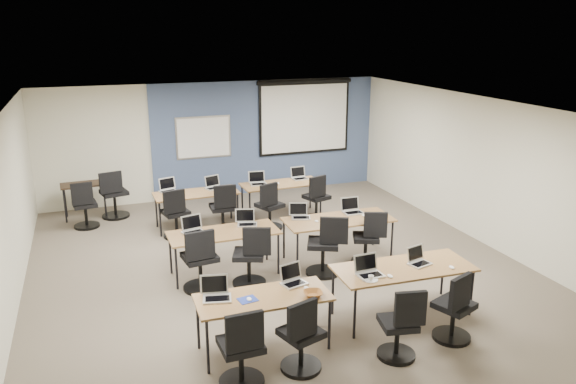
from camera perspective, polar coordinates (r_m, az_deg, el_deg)
name	(u,v)px	position (r m, az deg, el deg)	size (l,w,h in m)	color
floor	(278,268)	(9.56, -0.98, -7.74)	(8.00, 9.00, 0.02)	#6B6354
ceiling	(278,108)	(8.80, -1.07, 8.51)	(8.00, 9.00, 0.02)	white
wall_back	(216,140)	(13.30, -7.35, 5.24)	(8.00, 0.04, 2.70)	beige
wall_front	(441,326)	(5.35, 15.26, -12.97)	(8.00, 0.04, 2.70)	beige
wall_left	(6,220)	(8.72, -26.76, -2.51)	(0.04, 9.00, 2.70)	beige
wall_right	(482,171)	(11.00, 19.10, 2.07)	(0.04, 9.00, 2.70)	beige
blue_accent_panel	(267,137)	(13.59, -2.16, 5.61)	(5.50, 0.04, 2.70)	#3D5977
whiteboard	(204,137)	(13.15, -8.58, 5.51)	(1.28, 0.03, 0.98)	#ACACAC
projector_screen	(305,113)	(13.76, 1.70, 8.01)	(2.40, 0.10, 1.82)	black
training_table_front_left	(263,300)	(7.06, -2.53, -10.90)	(1.66, 0.69, 0.73)	brown
training_table_front_right	(403,270)	(8.00, 11.65, -7.74)	(1.94, 0.81, 0.73)	#925D3D
training_table_mid_left	(224,235)	(9.16, -6.55, -4.32)	(1.78, 0.74, 0.73)	#A35C2D
training_table_mid_right	(338,221)	(9.74, 5.14, -2.97)	(1.88, 0.78, 0.73)	brown
training_table_back_left	(196,195)	(11.35, -9.30, -0.30)	(1.66, 0.69, 0.73)	#A15528
training_table_back_right	(281,185)	(11.87, -0.68, 0.68)	(1.69, 0.70, 0.73)	brown
laptop_0	(216,293)	(7.03, -7.33, -10.12)	(0.34, 0.29, 0.26)	silver
mouse_0	(249,299)	(6.95, -3.96, -10.81)	(0.06, 0.10, 0.03)	white
task_chair_0	(242,354)	(6.53, -4.69, -16.10)	(0.53, 0.53, 1.00)	black
laptop_1	(293,279)	(7.34, 0.50, -8.80)	(0.31, 0.27, 0.24)	#B2B2B5
mouse_1	(306,288)	(7.21, 1.88, -9.71)	(0.06, 0.09, 0.03)	white
task_chair_1	(301,341)	(6.77, 1.37, -14.90)	(0.51, 0.49, 0.98)	black
laptop_2	(369,270)	(7.65, 8.18, -7.86)	(0.34, 0.29, 0.26)	#B6B6B7
mouse_2	(390,276)	(7.64, 10.32, -8.40)	(0.06, 0.10, 0.04)	white
task_chair_2	(401,330)	(7.13, 11.36, -13.56)	(0.48, 0.48, 0.96)	black
laptop_3	(418,260)	(8.11, 13.10, -6.70)	(0.30, 0.26, 0.23)	#9C9CA8
mouse_3	(452,267)	(8.10, 16.29, -7.36)	(0.06, 0.10, 0.03)	white
task_chair_3	(455,312)	(7.65, 16.57, -11.65)	(0.52, 0.50, 0.98)	black
laptop_4	(193,228)	(9.19, -9.66, -3.65)	(0.34, 0.29, 0.26)	silver
mouse_4	(206,234)	(9.05, -8.37, -4.28)	(0.06, 0.09, 0.03)	white
task_chair_4	(200,265)	(8.74, -8.90, -7.30)	(0.55, 0.55, 1.03)	black
laptop_5	(246,221)	(9.43, -4.25, -2.94)	(0.32, 0.28, 0.25)	#B2B2B3
mouse_5	(260,228)	(9.23, -2.91, -3.70)	(0.06, 0.09, 0.03)	white
task_chair_5	(251,261)	(8.81, -3.79, -6.98)	(0.56, 0.53, 1.01)	black
laptop_6	(300,214)	(9.74, 1.21, -2.26)	(0.32, 0.27, 0.24)	#B6B6B6
mouse_6	(317,221)	(9.55, 2.92, -2.97)	(0.06, 0.09, 0.03)	white
task_chair_6	(325,250)	(9.18, 3.83, -5.92)	(0.60, 0.56, 1.03)	black
laptop_7	(352,209)	(10.06, 6.52, -1.73)	(0.35, 0.29, 0.26)	silver
mouse_7	(364,215)	(9.91, 7.72, -2.37)	(0.06, 0.10, 0.04)	white
task_chair_7	(368,242)	(9.67, 8.14, -5.06)	(0.51, 0.48, 0.97)	black
laptop_8	(168,188)	(11.52, -12.10, 0.39)	(0.34, 0.29, 0.26)	silver
mouse_8	(179,194)	(11.27, -11.00, -0.18)	(0.06, 0.10, 0.04)	white
task_chair_8	(176,217)	(10.94, -11.33, -2.55)	(0.52, 0.52, 1.00)	black
laptop_9	(213,185)	(11.58, -7.60, 0.69)	(0.33, 0.28, 0.25)	silver
mouse_9	(223,189)	(11.45, -6.58, 0.28)	(0.05, 0.09, 0.03)	white
task_chair_9	(223,212)	(11.07, -6.58, -2.07)	(0.53, 0.53, 1.01)	black
laptop_10	(258,181)	(11.79, -3.08, 1.11)	(0.35, 0.29, 0.26)	silver
mouse_10	(278,183)	(11.81, -1.05, 0.90)	(0.07, 0.10, 0.04)	white
task_chair_10	(270,210)	(11.17, -1.88, -1.83)	(0.54, 0.51, 0.99)	black
laptop_11	(299,176)	(12.20, 1.15, 1.65)	(0.33, 0.28, 0.25)	#ABABAF
mouse_11	(313,181)	(11.98, 2.54, 1.11)	(0.06, 0.10, 0.03)	white
task_chair_11	(317,201)	(11.72, 2.93, -0.95)	(0.52, 0.51, 0.99)	black
blue_mousepad	(248,300)	(6.96, -4.12, -10.85)	(0.22, 0.19, 0.01)	navy
snack_bowl	(313,294)	(7.03, 2.55, -10.27)	(0.26, 0.26, 0.06)	#9B4F29
snack_plate	(371,280)	(7.51, 8.39, -8.81)	(0.19, 0.19, 0.01)	white
coffee_cup	(371,279)	(7.47, 8.43, -8.69)	(0.06, 0.06, 0.05)	white
utility_table	(84,188)	(12.54, -20.04, 0.39)	(0.91, 0.51, 0.75)	black
spare_chair_a	(114,198)	(12.39, -17.27, -0.60)	(0.57, 0.57, 1.05)	black
spare_chair_b	(85,209)	(11.96, -19.94, -1.62)	(0.50, 0.50, 0.98)	black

